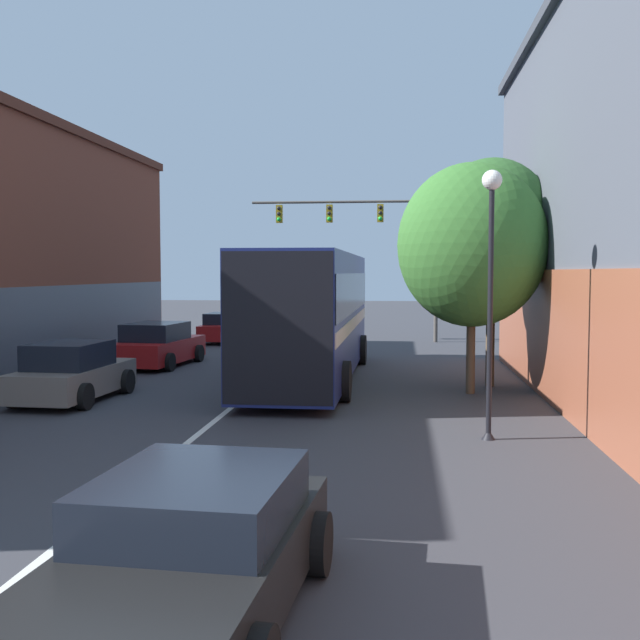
# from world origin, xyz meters

# --- Properties ---
(lane_center_line) EXTENTS (0.14, 48.36, 0.01)m
(lane_center_line) POSITION_xyz_m (0.00, 18.18, 0.00)
(lane_center_line) COLOR silver
(lane_center_line) RESTS_ON ground_plane
(bus) EXTENTS (2.86, 11.98, 3.66)m
(bus) POSITION_xyz_m (1.31, 20.14, 2.05)
(bus) COLOR navy
(bus) RESTS_ON ground_plane
(hatchback_foreground) EXTENTS (2.31, 4.19, 1.31)m
(hatchback_foreground) POSITION_xyz_m (2.03, 4.92, 0.63)
(hatchback_foreground) COLOR black
(hatchback_foreground) RESTS_ON ground_plane
(parked_car_left_near) EXTENTS (2.06, 3.91, 1.45)m
(parked_car_left_near) POSITION_xyz_m (-4.07, 15.88, 0.68)
(parked_car_left_near) COLOR slate
(parked_car_left_near) RESTS_ON ground_plane
(parked_car_left_mid) EXTENTS (2.21, 3.95, 1.32)m
(parked_car_left_mid) POSITION_xyz_m (-3.79, 31.37, 0.63)
(parked_car_left_mid) COLOR red
(parked_car_left_mid) RESTS_ON ground_plane
(parked_car_left_distant) EXTENTS (2.34, 4.38, 1.46)m
(parked_car_left_distant) POSITION_xyz_m (-4.18, 22.71, 0.69)
(parked_car_left_distant) COLOR red
(parked_car_left_distant) RESTS_ON ground_plane
(traffic_signal_gantry) EXTENTS (8.43, 0.36, 6.60)m
(traffic_signal_gantry) POSITION_xyz_m (2.69, 32.34, 4.92)
(traffic_signal_gantry) COLOR #514C47
(traffic_signal_gantry) RESTS_ON ground_plane
(street_lamp) EXTENTS (0.37, 0.37, 5.02)m
(street_lamp) POSITION_xyz_m (5.54, 12.65, 3.22)
(street_lamp) COLOR black
(street_lamp) RESTS_ON ground_plane
(street_tree_near) EXTENTS (3.82, 3.44, 5.94)m
(street_tree_near) POSITION_xyz_m (5.70, 18.05, 3.83)
(street_tree_near) COLOR brown
(street_tree_near) RESTS_ON ground_plane
(street_tree_far) EXTENTS (3.33, 2.99, 6.23)m
(street_tree_far) POSITION_xyz_m (6.35, 19.37, 4.39)
(street_tree_far) COLOR brown
(street_tree_far) RESTS_ON ground_plane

